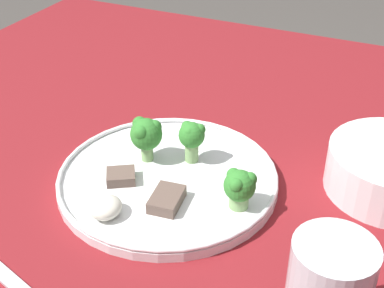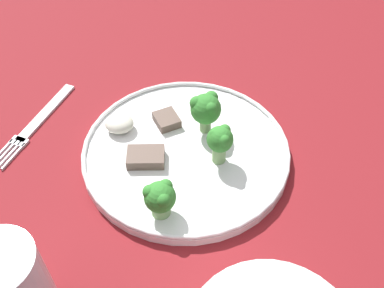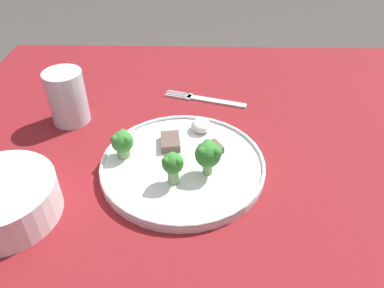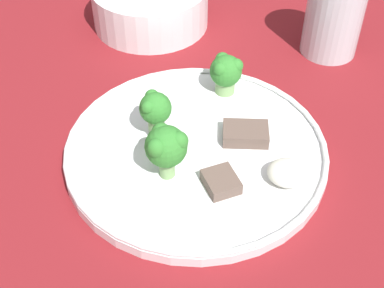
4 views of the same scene
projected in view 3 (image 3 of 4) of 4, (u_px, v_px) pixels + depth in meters
The scene contains 11 objects.
table at pixel (206, 225), 0.67m from camera, with size 1.09×1.05×0.74m.
dinner_plate at pixel (183, 165), 0.63m from camera, with size 0.28×0.28×0.02m.
fork at pixel (206, 100), 0.81m from camera, with size 0.07×0.18×0.00m.
cream_bowl at pixel (3, 201), 0.54m from camera, with size 0.16×0.16×0.06m.
drinking_glass at pixel (68, 100), 0.72m from camera, with size 0.07×0.07×0.11m.
broccoli_floret_near_rim_left at pixel (173, 164), 0.57m from camera, with size 0.03×0.03×0.06m.
broccoli_floret_center_left at pixel (209, 154), 0.59m from camera, with size 0.04×0.04×0.06m.
broccoli_floret_back_left at pixel (122, 142), 0.63m from camera, with size 0.04×0.04×0.05m.
meat_slice_front_slice at pixel (211, 149), 0.65m from camera, with size 0.04×0.05×0.01m.
meat_slice_middle_slice at pixel (170, 142), 0.67m from camera, with size 0.05×0.04×0.01m.
sauce_dollop at pixel (201, 125), 0.70m from camera, with size 0.04×0.04×0.02m.
Camera 3 is at (-0.44, 0.01, 1.17)m, focal length 35.00 mm.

